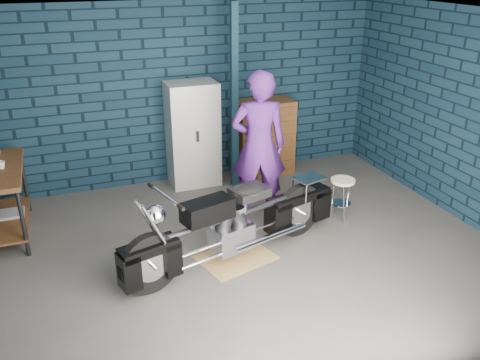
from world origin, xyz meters
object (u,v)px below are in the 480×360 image
object	(u,v)px
workbench	(2,202)
shop_stool	(341,199)
locker	(193,134)
person	(259,146)
storage_bin	(9,222)
tool_chest	(264,138)
motorcycle	(236,218)

from	to	relation	value
workbench	shop_stool	xyz separation A→B (m)	(4.17, -1.10, -0.17)
locker	shop_stool	distance (m)	2.43
person	storage_bin	bearing A→B (deg)	2.70
locker	shop_stool	bearing A→B (deg)	-50.66
tool_chest	shop_stool	size ratio (longest dim) A/B	2.08
workbench	tool_chest	distance (m)	3.91
person	locker	xyz separation A→B (m)	(-0.53, 1.31, -0.20)
workbench	tool_chest	xyz separation A→B (m)	(3.84, 0.74, 0.14)
motorcycle	storage_bin	size ratio (longest dim) A/B	5.97
person	shop_stool	world-z (taller)	person
workbench	storage_bin	world-z (taller)	workbench
tool_chest	shop_stool	bearing A→B (deg)	-79.60
locker	storage_bin	bearing A→B (deg)	-166.56
storage_bin	person	bearing A→B (deg)	-12.02
person	tool_chest	bearing A→B (deg)	-101.42
person	storage_bin	size ratio (longest dim) A/B	4.88
workbench	person	bearing A→B (deg)	-10.11
workbench	person	xyz separation A→B (m)	(3.19, -0.57, 0.53)
storage_bin	workbench	bearing A→B (deg)	-100.63
storage_bin	locker	xyz separation A→B (m)	(2.65, 0.63, 0.66)
workbench	shop_stool	world-z (taller)	workbench
workbench	locker	size ratio (longest dim) A/B	0.88
locker	person	bearing A→B (deg)	-68.02
motorcycle	shop_stool	size ratio (longest dim) A/B	4.19
motorcycle	tool_chest	bearing A→B (deg)	44.34
storage_bin	shop_stool	xyz separation A→B (m)	(4.15, -1.21, 0.16)
workbench	storage_bin	bearing A→B (deg)	79.37
tool_chest	shop_stool	distance (m)	1.90
tool_chest	shop_stool	xyz separation A→B (m)	(0.34, -1.84, -0.31)
locker	tool_chest	size ratio (longest dim) A/B	1.32
shop_stool	tool_chest	bearing A→B (deg)	100.40
tool_chest	locker	bearing A→B (deg)	180.00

